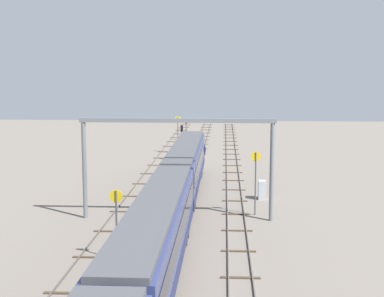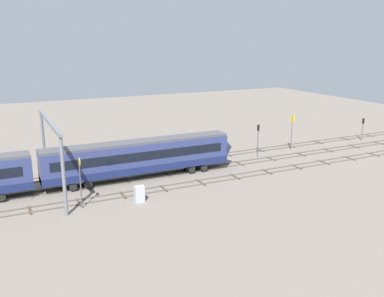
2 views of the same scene
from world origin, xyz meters
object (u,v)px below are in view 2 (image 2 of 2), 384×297
at_px(speed_sign_near_foreground, 292,127).
at_px(signal_light_trackside_departure, 363,126).
at_px(overhead_gantry, 51,139).
at_px(relay_cabinet, 139,194).
at_px(speed_sign_mid_trackside, 80,177).
at_px(signal_light_trackside_approach, 258,136).

distance_m(speed_sign_near_foreground, signal_light_trackside_departure, 15.57).
distance_m(overhead_gantry, relay_cabinet, 12.09).
distance_m(speed_sign_mid_trackside, signal_light_trackside_departure, 51.63).
xyz_separation_m(signal_light_trackside_approach, relay_cabinet, (-21.96, -9.43, -2.31)).
xyz_separation_m(speed_sign_near_foreground, relay_cabinet, (-29.23, -10.57, -2.82)).
height_order(overhead_gantry, relay_cabinet, overhead_gantry).
bearing_deg(signal_light_trackside_departure, relay_cabinet, -166.92).
xyz_separation_m(speed_sign_mid_trackside, signal_light_trackside_approach, (27.96, 8.45, -0.25)).
relative_size(speed_sign_near_foreground, speed_sign_mid_trackside, 1.01).
bearing_deg(signal_light_trackside_departure, speed_sign_mid_trackside, -169.49).
xyz_separation_m(overhead_gantry, signal_light_trackside_departure, (52.57, 2.87, -3.65)).
bearing_deg(signal_light_trackside_departure, speed_sign_near_foreground, 179.37).
relative_size(speed_sign_mid_trackside, relay_cabinet, 3.03).
distance_m(speed_sign_near_foreground, speed_sign_mid_trackside, 36.52).
xyz_separation_m(signal_light_trackside_departure, relay_cabinet, (-44.76, -10.40, -1.69)).
distance_m(speed_sign_mid_trackside, signal_light_trackside_approach, 29.21).
xyz_separation_m(speed_sign_near_foreground, signal_light_trackside_departure, (15.53, -0.17, -1.14)).
xyz_separation_m(overhead_gantry, speed_sign_near_foreground, (37.04, 3.04, -2.52)).
distance_m(speed_sign_near_foreground, relay_cabinet, 31.21).
bearing_deg(signal_light_trackside_approach, overhead_gantry, -176.35).
xyz_separation_m(speed_sign_mid_trackside, signal_light_trackside_departure, (50.76, 9.42, -0.87)).
xyz_separation_m(overhead_gantry, speed_sign_mid_trackside, (1.81, -6.55, -2.78)).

